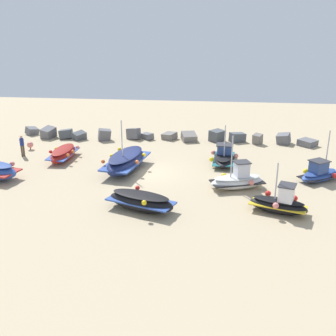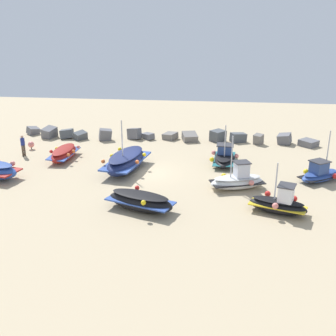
# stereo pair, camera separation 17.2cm
# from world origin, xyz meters

# --- Properties ---
(ground_plane) EXTENTS (58.33, 58.33, 0.00)m
(ground_plane) POSITION_xyz_m (0.00, 0.00, 0.00)
(ground_plane) COLOR tan
(fishing_boat_1) EXTENTS (3.26, 2.83, 3.39)m
(fishing_boat_1) POSITION_xyz_m (11.93, -0.24, 0.48)
(fishing_boat_1) COLOR #2D4C9E
(fishing_boat_1) RESTS_ON ground_plane
(fishing_boat_2) EXTENTS (1.83, 3.87, 0.96)m
(fishing_boat_2) POSITION_xyz_m (-6.60, 2.03, 0.48)
(fishing_boat_2) COLOR maroon
(fishing_boat_2) RESTS_ON ground_plane
(fishing_boat_3) EXTENTS (3.70, 2.44, 3.47)m
(fishing_boat_3) POSITION_xyz_m (6.47, -2.28, 0.55)
(fishing_boat_3) COLOR white
(fishing_boat_3) RESTS_ON ground_plane
(fishing_boat_4) EXTENTS (2.86, 5.40, 3.77)m
(fishing_boat_4) POSITION_xyz_m (-1.26, 0.17, 0.70)
(fishing_boat_4) COLOR navy
(fishing_boat_4) RESTS_ON ground_plane
(fishing_boat_5) EXTENTS (2.14, 3.76, 3.06)m
(fishing_boat_5) POSITION_xyz_m (5.67, 2.56, 0.48)
(fishing_boat_5) COLOR black
(fishing_boat_5) RESTS_ON ground_plane
(fishing_boat_6) EXTENTS (4.21, 2.69, 1.07)m
(fishing_boat_6) POSITION_xyz_m (0.98, -6.15, 0.54)
(fishing_boat_6) COLOR black
(fishing_boat_6) RESTS_ON ground_plane
(fishing_boat_7) EXTENTS (3.38, 2.18, 2.91)m
(fishing_boat_7) POSITION_xyz_m (8.57, -5.57, 0.55)
(fishing_boat_7) COLOR black
(fishing_boat_7) RESTS_ON ground_plane
(person_walking) EXTENTS (0.32, 0.32, 1.69)m
(person_walking) POSITION_xyz_m (-10.07, 2.40, 0.98)
(person_walking) COLOR brown
(person_walking) RESTS_ON ground_plane
(breakwater_rocks) EXTENTS (26.88, 2.63, 1.26)m
(breakwater_rocks) POSITION_xyz_m (0.33, 8.45, 0.40)
(breakwater_rocks) COLOR slate
(breakwater_rocks) RESTS_ON ground_plane
(mooring_buoy_0) EXTENTS (0.52, 0.52, 0.67)m
(mooring_buoy_0) POSITION_xyz_m (-10.34, 4.26, 0.41)
(mooring_buoy_0) COLOR #3F3F42
(mooring_buoy_0) RESTS_ON ground_plane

